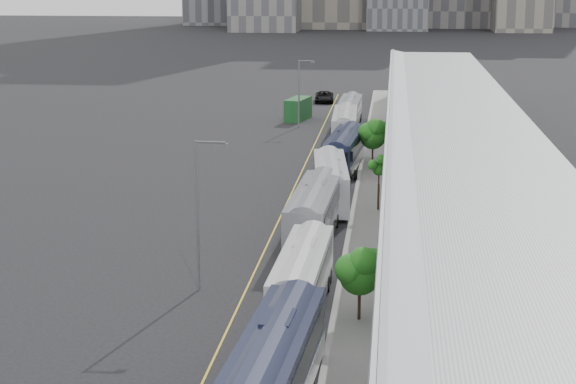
# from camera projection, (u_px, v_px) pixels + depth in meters

# --- Properties ---
(sidewalk) EXTENTS (10.00, 170.00, 0.12)m
(sidewalk) POSITION_uv_depth(u_px,v_px,m) (413.00, 223.00, 74.80)
(sidewalk) COLOR gray
(sidewalk) RESTS_ON ground
(lane_line) EXTENTS (0.12, 160.00, 0.02)m
(lane_line) POSITION_uv_depth(u_px,v_px,m) (279.00, 220.00, 75.93)
(lane_line) COLOR gold
(lane_line) RESTS_ON ground
(depot) EXTENTS (12.45, 160.40, 7.20)m
(depot) POSITION_uv_depth(u_px,v_px,m) (467.00, 181.00, 73.60)
(depot) COLOR gray
(depot) RESTS_ON ground
(bus_1) EXTENTS (3.59, 13.97, 4.04)m
(bus_1) POSITION_uv_depth(u_px,v_px,m) (274.00, 379.00, 42.21)
(bus_1) COLOR black
(bus_1) RESTS_ON ground
(bus_2) EXTENTS (2.85, 12.64, 3.68)m
(bus_2) POSITION_uv_depth(u_px,v_px,m) (302.00, 283.00, 55.67)
(bus_2) COLOR silver
(bus_2) RESTS_ON ground
(bus_3) EXTENTS (3.27, 14.01, 4.07)m
(bus_3) POSITION_uv_depth(u_px,v_px,m) (314.00, 217.00, 70.00)
(bus_3) COLOR slate
(bus_3) RESTS_ON ground
(bus_4) EXTENTS (3.89, 13.38, 3.86)m
(bus_4) POSITION_uv_depth(u_px,v_px,m) (330.00, 186.00, 80.64)
(bus_4) COLOR #B5B7C0
(bus_4) RESTS_ON ground
(bus_5) EXTENTS (3.62, 13.41, 3.87)m
(bus_5) POSITION_uv_depth(u_px,v_px,m) (344.00, 154.00, 94.78)
(bus_5) COLOR #161C33
(bus_5) RESTS_ON ground
(bus_6) EXTENTS (3.07, 13.35, 3.88)m
(bus_6) POSITION_uv_depth(u_px,v_px,m) (345.00, 130.00, 109.17)
(bus_6) COLOR silver
(bus_6) RESTS_ON ground
(bus_7) EXTENTS (2.77, 12.41, 3.62)m
(bus_7) POSITION_uv_depth(u_px,v_px,m) (350.00, 114.00, 122.02)
(bus_7) COLOR gray
(bus_7) RESTS_ON ground
(tree_1) EXTENTS (2.34, 2.34, 4.27)m
(tree_1) POSITION_uv_depth(u_px,v_px,m) (360.00, 269.00, 53.31)
(tree_1) COLOR black
(tree_1) RESTS_ON ground
(tree_2) EXTENTS (1.13, 1.13, 4.26)m
(tree_2) POSITION_uv_depth(u_px,v_px,m) (379.00, 168.00, 78.06)
(tree_2) COLOR black
(tree_2) RESTS_ON ground
(tree_3) EXTENTS (2.66, 2.66, 4.88)m
(tree_3) POSITION_uv_depth(u_px,v_px,m) (373.00, 132.00, 95.78)
(tree_3) COLOR black
(tree_3) RESTS_ON ground
(street_lamp_near) EXTENTS (2.04, 0.22, 9.38)m
(street_lamp_near) POSITION_uv_depth(u_px,v_px,m) (200.00, 205.00, 58.04)
(street_lamp_near) COLOR #59595E
(street_lamp_near) RESTS_ON ground
(street_lamp_far) EXTENTS (2.04, 0.22, 8.41)m
(street_lamp_far) POSITION_uv_depth(u_px,v_px,m) (301.00, 88.00, 120.11)
(street_lamp_far) COLOR #59595E
(street_lamp_far) RESTS_ON ground
(shipping_container) EXTENTS (3.23, 6.23, 2.90)m
(shipping_container) POSITION_uv_depth(u_px,v_px,m) (298.00, 109.00, 126.64)
(shipping_container) COLOR #14441C
(shipping_container) RESTS_ON ground
(suv) EXTENTS (3.08, 6.09, 1.65)m
(suv) POSITION_uv_depth(u_px,v_px,m) (324.00, 97.00, 144.01)
(suv) COLOR black
(suv) RESTS_ON ground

